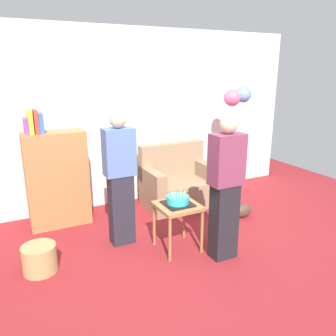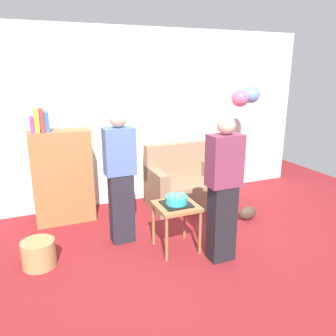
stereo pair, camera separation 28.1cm
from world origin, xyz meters
name	(u,v)px [view 2 (the right image)]	position (x,y,z in m)	size (l,w,h in m)	color
ground_plane	(191,258)	(0.00, 0.00, 0.00)	(8.00, 8.00, 0.00)	maroon
wall_back	(134,118)	(0.00, 2.05, 1.35)	(6.00, 0.10, 2.70)	silver
couch	(183,184)	(0.60, 1.50, 0.34)	(1.10, 0.70, 0.96)	#8C7054
bookshelf	(62,175)	(-1.21, 1.61, 0.67)	(0.80, 0.36, 1.60)	olive
side_table	(176,211)	(-0.07, 0.26, 0.49)	(0.48, 0.48, 0.57)	olive
birthday_cake	(176,201)	(-0.07, 0.26, 0.62)	(0.32, 0.32, 0.17)	black
person_blowing_candles	(120,178)	(-0.61, 0.72, 0.83)	(0.36, 0.22, 1.63)	#23232D
person_holding_cake	(223,190)	(0.31, -0.13, 0.83)	(0.36, 0.22, 1.63)	black
wicker_basket	(39,254)	(-1.61, 0.50, 0.15)	(0.36, 0.36, 0.30)	#A88451
handbag	(248,213)	(1.21, 0.61, 0.10)	(0.28, 0.14, 0.20)	#473328
balloon_bunch	(245,96)	(1.59, 1.37, 1.68)	(0.44, 0.32, 1.84)	silver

